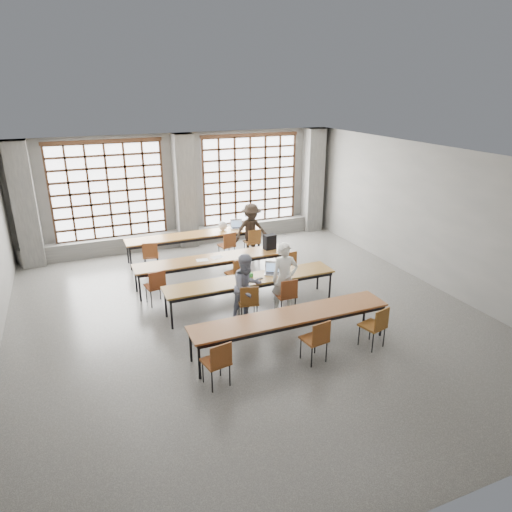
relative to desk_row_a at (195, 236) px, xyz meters
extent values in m
plane|color=#484846|center=(0.09, -4.02, -0.66)|extent=(11.00, 11.00, 0.00)
plane|color=silver|center=(0.09, -4.02, 2.84)|extent=(11.00, 11.00, 0.00)
plane|color=#62625F|center=(0.09, 1.48, 1.09)|extent=(10.00, 0.00, 10.00)
plane|color=#62625F|center=(0.09, -9.52, 1.09)|extent=(10.00, 0.00, 10.00)
plane|color=#62625F|center=(5.09, -4.02, 1.09)|extent=(0.00, 11.00, 11.00)
cube|color=#50504E|center=(-4.41, 1.20, 1.09)|extent=(0.60, 0.55, 3.50)
cube|color=#50504E|center=(0.09, 1.20, 1.09)|extent=(0.60, 0.55, 3.50)
cube|color=#50504E|center=(4.59, 1.20, 1.09)|extent=(0.60, 0.55, 3.50)
cube|color=white|center=(-2.16, 1.46, 1.24)|extent=(3.20, 0.02, 2.80)
cube|color=black|center=(-2.16, 1.38, 1.24)|extent=(3.20, 0.05, 2.80)
cube|color=black|center=(-2.16, 1.38, -0.21)|extent=(3.32, 0.07, 0.10)
cube|color=black|center=(-2.16, 1.38, 2.69)|extent=(3.32, 0.07, 0.10)
cube|color=white|center=(2.34, 1.46, 1.24)|extent=(3.20, 0.02, 2.80)
cube|color=black|center=(2.34, 1.38, 1.24)|extent=(3.20, 0.05, 2.80)
cube|color=black|center=(2.34, 1.38, -0.21)|extent=(3.32, 0.07, 0.10)
cube|color=black|center=(2.34, 1.38, 2.69)|extent=(3.32, 0.07, 0.10)
cube|color=#50504E|center=(0.09, 1.28, -0.41)|extent=(9.80, 0.35, 0.50)
cube|color=brown|center=(0.00, 0.00, 0.05)|extent=(4.00, 0.70, 0.04)
cube|color=black|center=(0.00, 0.00, -0.01)|extent=(3.90, 0.64, 0.08)
cylinder|color=black|center=(-1.92, -0.29, -0.32)|extent=(0.05, 0.05, 0.69)
cylinder|color=black|center=(-1.92, 0.29, -0.32)|extent=(0.05, 0.05, 0.69)
cylinder|color=black|center=(1.92, -0.29, -0.32)|extent=(0.05, 0.05, 0.69)
cylinder|color=black|center=(1.92, 0.29, -0.32)|extent=(0.05, 0.05, 0.69)
cube|color=brown|center=(-0.09, -2.08, 0.05)|extent=(4.00, 0.70, 0.04)
cube|color=black|center=(-0.09, -2.08, -0.01)|extent=(3.90, 0.64, 0.08)
cylinder|color=black|center=(-2.01, -2.37, -0.32)|extent=(0.05, 0.05, 0.69)
cylinder|color=black|center=(-2.01, -1.79, -0.32)|extent=(0.05, 0.05, 0.69)
cylinder|color=black|center=(1.83, -2.37, -0.32)|extent=(0.05, 0.05, 0.69)
cylinder|color=black|center=(1.83, -1.79, -0.32)|extent=(0.05, 0.05, 0.69)
cube|color=brown|center=(0.31, -3.67, 0.05)|extent=(4.00, 0.70, 0.04)
cube|color=black|center=(0.31, -3.67, -0.01)|extent=(3.90, 0.64, 0.08)
cylinder|color=black|center=(-1.61, -3.96, -0.32)|extent=(0.05, 0.05, 0.69)
cylinder|color=black|center=(-1.61, -3.38, -0.32)|extent=(0.05, 0.05, 0.69)
cylinder|color=black|center=(2.23, -3.96, -0.32)|extent=(0.05, 0.05, 0.69)
cylinder|color=black|center=(2.23, -3.38, -0.32)|extent=(0.05, 0.05, 0.69)
cube|color=brown|center=(0.37, -5.58, 0.05)|extent=(4.00, 0.70, 0.04)
cube|color=black|center=(0.37, -5.58, -0.01)|extent=(3.90, 0.64, 0.08)
cylinder|color=black|center=(-1.55, -5.87, -0.32)|extent=(0.05, 0.05, 0.69)
cylinder|color=black|center=(-1.55, -5.29, -0.32)|extent=(0.05, 0.05, 0.69)
cylinder|color=black|center=(2.29, -5.87, -0.32)|extent=(0.05, 0.05, 0.69)
cylinder|color=black|center=(2.29, -5.29, -0.32)|extent=(0.05, 0.05, 0.69)
cube|color=brown|center=(-1.40, -0.55, -0.21)|extent=(0.50, 0.50, 0.04)
cube|color=brown|center=(-1.44, -0.74, 0.02)|extent=(0.40, 0.12, 0.40)
cylinder|color=black|center=(-1.40, -0.55, -0.44)|extent=(0.02, 0.02, 0.45)
cube|color=brown|center=(0.80, -0.55, -0.21)|extent=(0.48, 0.48, 0.04)
cube|color=brown|center=(0.83, -0.75, 0.02)|extent=(0.40, 0.10, 0.40)
cylinder|color=black|center=(0.80, -0.55, -0.44)|extent=(0.02, 0.02, 0.45)
cube|color=brown|center=(1.60, -0.55, -0.21)|extent=(0.43, 0.43, 0.04)
cube|color=brown|center=(1.61, -0.75, 0.02)|extent=(0.40, 0.04, 0.40)
cylinder|color=black|center=(1.60, -0.55, -0.44)|extent=(0.02, 0.02, 0.45)
cube|color=brown|center=(-1.69, -2.63, -0.21)|extent=(0.48, 0.48, 0.04)
cube|color=brown|center=(-1.65, -2.82, 0.02)|extent=(0.40, 0.09, 0.40)
cylinder|color=black|center=(-1.69, -2.63, -0.44)|extent=(0.02, 0.02, 0.45)
cube|color=brown|center=(0.31, -2.63, -0.21)|extent=(0.51, 0.51, 0.04)
cube|color=brown|center=(0.36, -2.82, 0.02)|extent=(0.39, 0.13, 0.40)
cylinder|color=black|center=(0.31, -2.63, -0.44)|extent=(0.02, 0.02, 0.45)
cube|color=brown|center=(1.71, -2.63, -0.21)|extent=(0.42, 0.42, 0.04)
cube|color=brown|center=(1.71, -2.83, 0.02)|extent=(0.40, 0.03, 0.40)
cylinder|color=black|center=(1.71, -2.63, -0.44)|extent=(0.02, 0.02, 0.45)
cube|color=brown|center=(0.01, -4.22, -0.21)|extent=(0.49, 0.49, 0.04)
cube|color=brown|center=(-0.03, -4.42, 0.02)|extent=(0.40, 0.11, 0.40)
cylinder|color=black|center=(0.01, -4.22, -0.44)|extent=(0.02, 0.02, 0.45)
cube|color=maroon|center=(0.91, -4.22, -0.21)|extent=(0.43, 0.43, 0.04)
cube|color=maroon|center=(0.91, -4.42, 0.02)|extent=(0.40, 0.04, 0.40)
cylinder|color=black|center=(0.91, -4.22, -0.44)|extent=(0.02, 0.02, 0.45)
cube|color=brown|center=(-1.33, -6.13, -0.21)|extent=(0.49, 0.49, 0.04)
cube|color=brown|center=(-1.30, -6.33, 0.02)|extent=(0.40, 0.10, 0.40)
cylinder|color=black|center=(-1.33, -6.13, -0.44)|extent=(0.02, 0.02, 0.45)
cube|color=brown|center=(0.57, -6.13, -0.21)|extent=(0.48, 0.48, 0.04)
cube|color=brown|center=(0.60, -6.33, 0.02)|extent=(0.40, 0.09, 0.40)
cylinder|color=black|center=(0.57, -6.13, -0.44)|extent=(0.02, 0.02, 0.45)
cube|color=brown|center=(1.87, -6.13, -0.21)|extent=(0.51, 0.51, 0.04)
cube|color=brown|center=(1.92, -6.32, 0.02)|extent=(0.39, 0.13, 0.40)
cylinder|color=black|center=(1.87, -6.13, -0.44)|extent=(0.02, 0.02, 0.45)
imported|color=silver|center=(0.91, -4.17, 0.16)|extent=(0.65, 0.48, 1.64)
imported|color=#19204D|center=(0.01, -4.17, 0.10)|extent=(0.85, 0.73, 1.53)
imported|color=black|center=(1.60, -0.50, 0.14)|extent=(1.08, 0.67, 1.60)
cube|color=#B1B0B5|center=(0.86, -3.62, 0.08)|extent=(0.44, 0.40, 0.02)
cube|color=black|center=(0.86, -3.63, 0.09)|extent=(0.35, 0.30, 0.00)
cube|color=#B1B0B5|center=(0.93, -3.50, 0.20)|extent=(0.35, 0.23, 0.26)
cube|color=#90B9F9|center=(0.92, -3.51, 0.17)|extent=(0.29, 0.19, 0.21)
cube|color=silver|center=(1.35, 0.05, 0.08)|extent=(0.41, 0.33, 0.02)
cube|color=black|center=(1.35, 0.04, 0.09)|extent=(0.33, 0.24, 0.00)
cube|color=silver|center=(1.38, 0.19, 0.20)|extent=(0.37, 0.14, 0.26)
cube|color=#8AB1EE|center=(1.38, 0.18, 0.17)|extent=(0.31, 0.11, 0.21)
ellipsoid|color=white|center=(1.26, -3.69, 0.08)|extent=(0.11, 0.08, 0.04)
cube|color=#2B8335|center=(0.26, -3.59, 0.11)|extent=(0.27, 0.17, 0.09)
cube|color=black|center=(0.49, -3.77, 0.07)|extent=(0.14, 0.08, 0.01)
cube|color=white|center=(-0.39, -2.13, 0.07)|extent=(0.32, 0.25, 0.00)
cube|color=silver|center=(0.01, -2.08, 0.07)|extent=(0.34, 0.28, 0.00)
cube|color=black|center=(1.51, -2.03, 0.27)|extent=(0.34, 0.24, 0.40)
ellipsoid|color=silver|center=(0.90, 0.05, 0.21)|extent=(0.29, 0.25, 0.29)
cube|color=#B22415|center=(-1.33, -6.13, -0.16)|extent=(0.22, 0.14, 0.06)
camera|label=1|loc=(-3.24, -12.49, 4.19)|focal=32.00mm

